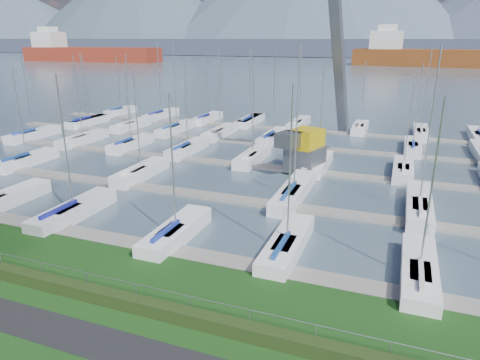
% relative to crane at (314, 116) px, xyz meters
% --- Properties ---
extents(path, '(160.00, 2.00, 0.04)m').
position_rel_crane_xyz_m(path, '(-2.27, -29.84, -5.32)').
color(path, black).
rests_on(path, grass).
extents(water, '(800.00, 540.00, 0.20)m').
position_rel_crane_xyz_m(water, '(-2.27, 233.16, -5.73)').
color(water, '#465866').
extents(hedge, '(80.00, 0.70, 0.70)m').
position_rel_crane_xyz_m(hedge, '(-2.27, -27.24, -4.98)').
color(hedge, '#223312').
rests_on(hedge, grass).
extents(fence, '(80.00, 0.04, 0.04)m').
position_rel_crane_xyz_m(fence, '(-2.27, -26.84, -4.13)').
color(fence, gray).
rests_on(fence, grass).
extents(foothill, '(900.00, 80.00, 12.00)m').
position_rel_crane_xyz_m(foothill, '(-2.27, 303.16, 0.67)').
color(foothill, '#3B4256').
rests_on(foothill, water).
extents(docks, '(90.00, 41.60, 0.25)m').
position_rel_crane_xyz_m(docks, '(-2.27, -0.84, -5.55)').
color(docks, slate).
rests_on(docks, water).
extents(crane, '(5.41, 13.47, 22.35)m').
position_rel_crane_xyz_m(crane, '(0.00, 0.00, 0.00)').
color(crane, slate).
rests_on(crane, water).
extents(cargo_ship_west, '(82.43, 21.94, 21.50)m').
position_rel_crane_xyz_m(cargo_ship_west, '(-167.38, 167.82, -1.59)').
color(cargo_ship_west, maroon).
rests_on(cargo_ship_west, water).
extents(cargo_ship_mid, '(97.31, 27.48, 21.50)m').
position_rel_crane_xyz_m(cargo_ship_mid, '(26.52, 188.04, -1.75)').
color(cargo_ship_mid, brown).
rests_on(cargo_ship_mid, water).
extents(sailboat_fleet, '(74.98, 50.11, 13.12)m').
position_rel_crane_xyz_m(sailboat_fleet, '(-5.28, 3.07, 0.11)').
color(sailboat_fleet, '#1B1F94').
rests_on(sailboat_fleet, water).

